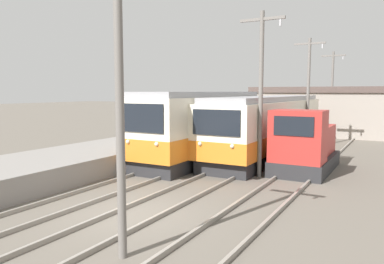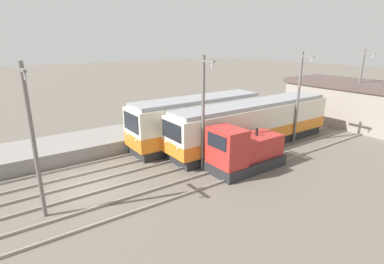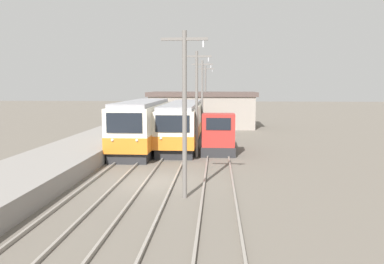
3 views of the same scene
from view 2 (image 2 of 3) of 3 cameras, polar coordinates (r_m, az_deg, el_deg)
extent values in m
plane|color=#665E54|center=(18.32, -19.19, -10.01)|extent=(200.00, 200.00, 0.00)
cube|color=gray|center=(23.81, -23.63, -2.95)|extent=(4.50, 54.00, 0.96)
cube|color=gray|center=(21.25, -21.79, -6.27)|extent=(0.10, 60.00, 0.14)
cube|color=gray|center=(19.95, -20.77, -7.68)|extent=(0.10, 60.00, 0.14)
cube|color=gray|center=(18.75, -19.68, -9.18)|extent=(0.10, 60.00, 0.14)
cube|color=gray|center=(17.49, -18.34, -11.00)|extent=(0.10, 60.00, 0.14)
cube|color=gray|center=(16.17, -16.63, -13.26)|extent=(0.10, 60.00, 0.14)
cube|color=gray|center=(14.99, -14.75, -15.70)|extent=(0.10, 60.00, 0.14)
cube|color=#28282B|center=(24.30, 1.12, -1.40)|extent=(2.58, 10.90, 0.70)
cube|color=silver|center=(23.81, 1.15, 2.61)|extent=(2.80, 11.35, 2.81)
cube|color=orange|center=(24.05, 1.13, 0.53)|extent=(2.84, 11.39, 1.01)
cube|color=black|center=(20.90, -11.57, 1.81)|extent=(2.24, 0.06, 1.24)
sphere|color=silver|center=(21.88, -12.25, -0.47)|extent=(0.18, 0.18, 0.18)
sphere|color=silver|center=(20.53, -10.54, -1.53)|extent=(0.18, 0.18, 0.18)
cube|color=#939399|center=(23.47, 1.17, 6.27)|extent=(2.46, 10.90, 0.28)
cube|color=#28282B|center=(24.43, 11.38, -1.65)|extent=(2.58, 14.36, 0.70)
cube|color=silver|center=(23.97, 11.61, 2.02)|extent=(2.80, 14.96, 2.54)
cube|color=orange|center=(24.19, 11.49, 0.16)|extent=(2.84, 15.00, 0.91)
cube|color=black|center=(19.23, -3.94, 0.19)|extent=(2.24, 0.06, 1.12)
sphere|color=silver|center=(20.15, -5.05, -1.92)|extent=(0.18, 0.18, 0.18)
sphere|color=silver|center=(18.91, -2.69, -3.16)|extent=(0.18, 0.18, 0.18)
cube|color=#939399|center=(23.65, 11.81, 5.32)|extent=(2.46, 14.36, 0.28)
cube|color=#28282B|center=(20.00, 10.27, -5.85)|extent=(2.40, 5.10, 0.70)
cube|color=#B22D28|center=(18.33, 6.68, -2.81)|extent=(2.28, 1.63, 2.30)
cube|color=black|center=(17.64, 4.71, -1.80)|extent=(1.68, 0.04, 0.83)
cube|color=#B22D28|center=(20.18, 12.06, -2.55)|extent=(1.92, 3.36, 1.40)
cylinder|color=black|center=(19.89, 12.23, 0.03)|extent=(0.16, 0.16, 0.50)
cylinder|color=slate|center=(15.01, -27.90, -2.10)|extent=(0.20, 0.20, 7.25)
cube|color=slate|center=(14.39, -29.71, 10.33)|extent=(2.00, 0.12, 0.12)
cylinder|color=#B2B2B7|center=(13.62, -29.21, 9.29)|extent=(0.10, 0.10, 0.30)
cylinder|color=slate|center=(18.48, 2.11, 3.22)|extent=(0.20, 0.20, 7.25)
cube|color=slate|center=(17.99, 2.23, 13.40)|extent=(2.00, 0.12, 0.12)
cylinder|color=#B2B2B7|center=(17.37, 3.86, 12.59)|extent=(0.10, 0.10, 0.30)
cylinder|color=slate|center=(25.20, 19.53, 5.98)|extent=(0.20, 0.20, 7.25)
cube|color=slate|center=(24.84, 20.29, 13.40)|extent=(2.00, 0.12, 0.12)
cylinder|color=#B2B2B7|center=(24.40, 21.80, 12.72)|extent=(0.10, 0.10, 0.30)
cylinder|color=slate|center=(33.26, 29.17, 7.28)|extent=(0.20, 0.20, 7.25)
cube|color=slate|center=(32.99, 30.00, 12.87)|extent=(2.00, 0.12, 0.12)
cylinder|color=#B2B2B7|center=(32.66, 31.22, 12.31)|extent=(0.10, 0.10, 0.30)
cube|color=gray|center=(33.94, 28.41, 4.48)|extent=(12.00, 6.00, 3.70)
cube|color=#51423D|center=(33.62, 28.92, 7.96)|extent=(12.60, 6.30, 0.50)
camera|label=1|loc=(10.97, -59.37, -14.56)|focal=35.00mm
camera|label=3|loc=(19.69, -81.36, -6.78)|focal=35.00mm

